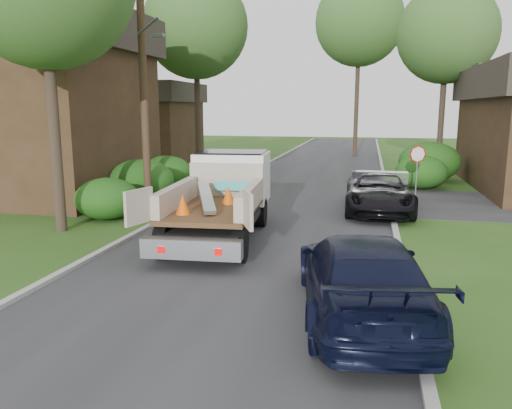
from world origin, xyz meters
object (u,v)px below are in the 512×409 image
object	(u,v)px
tree_center_far	(360,22)
house_left_near	(31,103)
flatbed_truck	(225,190)
stop_sign	(417,162)
house_left_far	(144,122)
utility_pole	(144,78)
tree_left_back	(63,19)
black_pickup	(379,193)
tree_right_far	(447,34)
tree_left_far	(196,26)
navy_suv	(361,276)

from	to	relation	value
tree_center_far	house_left_near	bearing A→B (deg)	-121.33
tree_center_far	flatbed_truck	bearing A→B (deg)	-96.92
stop_sign	house_left_far	bearing A→B (deg)	145.19
tree_center_far	flatbed_truck	size ratio (longest dim) A/B	2.09
utility_pole	tree_left_back	distance (m)	12.30
flatbed_truck	black_pickup	distance (m)	6.72
utility_pole	tree_right_far	world-z (taller)	tree_right_far
house_left_far	tree_left_back	distance (m)	10.79
black_pickup	tree_left_far	bearing A→B (deg)	135.25
tree_left_back	flatbed_truck	distance (m)	18.33
house_left_far	tree_left_far	bearing A→B (deg)	-39.81
tree_center_far	stop_sign	bearing A→B (deg)	-81.34
flatbed_truck	navy_suv	xyz separation A→B (m)	(4.48, -6.00, -0.58)
house_left_near	navy_suv	bearing A→B (deg)	-35.94
stop_sign	tree_left_back	xyz separation A→B (m)	(-19.20, 4.00, 7.20)
tree_left_far	flatbed_truck	size ratio (longest dim) A/B	1.75
flatbed_truck	black_pickup	world-z (taller)	flatbed_truck
house_left_far	tree_center_far	xyz separation A→B (m)	(15.50, 8.00, 7.93)
stop_sign	flatbed_truck	distance (m)	9.58
house_left_far	black_pickup	xyz separation A→B (m)	(17.10, -15.49, -2.29)
tree_left_far	house_left_near	bearing A→B (deg)	-114.23
tree_left_back	flatbed_truck	xyz separation A→B (m)	(12.61, -10.94, -7.58)
stop_sign	tree_center_far	distance (m)	23.15
tree_left_far	black_pickup	world-z (taller)	tree_left_far
house_left_near	tree_center_far	bearing A→B (deg)	58.67
tree_left_far	tree_right_far	bearing A→B (deg)	11.31
tree_center_far	flatbed_truck	world-z (taller)	tree_center_far
tree_left_back	black_pickup	xyz separation A→B (m)	(17.60, -6.49, -8.21)
black_pickup	navy_suv	distance (m)	10.46
utility_pole	tree_center_far	world-z (taller)	tree_center_far
stop_sign	flatbed_truck	size ratio (longest dim) A/B	0.36
house_left_near	flatbed_truck	size ratio (longest dim) A/B	1.39
utility_pole	navy_suv	size ratio (longest dim) A/B	1.78
tree_left_back	tree_center_far	distance (m)	23.43
utility_pole	tree_right_far	xyz separation A→B (m)	(12.98, 15.02, 3.31)
stop_sign	tree_right_far	bearing A→B (deg)	78.19
stop_sign	tree_left_back	bearing A→B (deg)	168.23
tree_right_far	black_pickup	xyz separation A→B (m)	(-3.90, -13.49, -7.71)
stop_sign	utility_pole	size ratio (longest dim) A/B	0.25
house_left_far	tree_left_back	xyz separation A→B (m)	(-0.50, -9.00, 5.93)
house_left_far	navy_suv	bearing A→B (deg)	-57.40
utility_pole	flatbed_truck	distance (m)	6.29
stop_sign	black_pickup	distance (m)	3.13
utility_pole	house_left_far	distance (m)	18.93
stop_sign	tree_right_far	world-z (taller)	tree_right_far
utility_pole	black_pickup	xyz separation A→B (m)	(9.08, 1.53, -4.41)
house_left_far	flatbed_truck	world-z (taller)	house_left_far
black_pickup	tree_right_far	bearing A→B (deg)	72.51
tree_left_back	black_pickup	distance (m)	20.48
house_left_near	house_left_far	world-z (taller)	house_left_near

